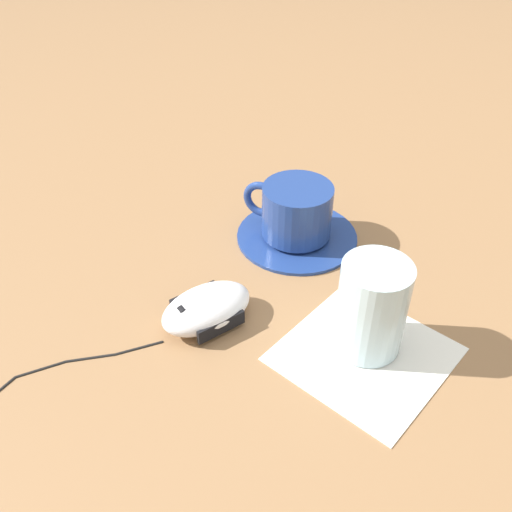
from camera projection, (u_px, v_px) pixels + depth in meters
ground_plane at (327, 311)px, 0.64m from camera, size 3.00×3.00×0.00m
saucer at (297, 235)px, 0.75m from camera, size 0.16×0.16×0.01m
coffee_cup at (295, 210)px, 0.72m from camera, size 0.12×0.09×0.07m
computer_mouse at (206, 308)px, 0.62m from camera, size 0.08×0.11×0.04m
mouse_cable at (49, 379)px, 0.56m from camera, size 0.07×0.22×0.00m
napkin_under_glass at (365, 354)px, 0.59m from camera, size 0.17×0.17×0.00m
drinking_glass at (372, 307)px, 0.57m from camera, size 0.07×0.07×0.10m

